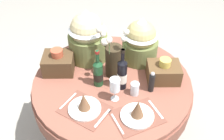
{
  "coord_description": "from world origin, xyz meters",
  "views": [
    {
      "loc": [
        -0.02,
        -1.58,
        2.18
      ],
      "look_at": [
        0.0,
        0.03,
        0.8
      ],
      "focal_mm": 41.99,
      "sensor_mm": 36.0,
      "label": 1
    }
  ],
  "objects_px": {
    "wine_bottle_centre": "(122,74)",
    "wine_glass_right": "(115,85)",
    "place_setting_right": "(137,112)",
    "gift_tub_back_right": "(141,39)",
    "pepper_mill": "(152,82)",
    "woven_basket_side_left": "(59,63)",
    "gift_tub_back_left": "(87,33)",
    "woven_basket_side_right": "(164,72)",
    "dining_table": "(112,91)",
    "tumbler_near_right": "(135,89)",
    "wine_bottle_right": "(98,73)",
    "place_setting_left": "(84,105)",
    "flower_vase": "(113,58)"
  },
  "relations": [
    {
      "from": "dining_table",
      "to": "woven_basket_side_left",
      "type": "height_order",
      "value": "woven_basket_side_left"
    },
    {
      "from": "wine_bottle_centre",
      "to": "pepper_mill",
      "type": "bearing_deg",
      "value": -10.23
    },
    {
      "from": "wine_glass_right",
      "to": "wine_bottle_right",
      "type": "bearing_deg",
      "value": 127.85
    },
    {
      "from": "gift_tub_back_left",
      "to": "woven_basket_side_right",
      "type": "bearing_deg",
      "value": -26.05
    },
    {
      "from": "pepper_mill",
      "to": "gift_tub_back_right",
      "type": "distance_m",
      "value": 0.43
    },
    {
      "from": "gift_tub_back_left",
      "to": "place_setting_left",
      "type": "bearing_deg",
      "value": -89.55
    },
    {
      "from": "tumbler_near_right",
      "to": "woven_basket_side_left",
      "type": "bearing_deg",
      "value": 155.14
    },
    {
      "from": "pepper_mill",
      "to": "gift_tub_back_left",
      "type": "xyz_separation_m",
      "value": [
        -0.51,
        0.44,
        0.16
      ]
    },
    {
      "from": "place_setting_left",
      "to": "wine_glass_right",
      "type": "distance_m",
      "value": 0.26
    },
    {
      "from": "wine_glass_right",
      "to": "place_setting_right",
      "type": "bearing_deg",
      "value": -48.75
    },
    {
      "from": "wine_bottle_right",
      "to": "wine_bottle_centre",
      "type": "bearing_deg",
      "value": -11.02
    },
    {
      "from": "wine_bottle_right",
      "to": "tumbler_near_right",
      "type": "height_order",
      "value": "wine_bottle_right"
    },
    {
      "from": "place_setting_left",
      "to": "wine_bottle_right",
      "type": "relative_size",
      "value": 1.28
    },
    {
      "from": "wine_glass_right",
      "to": "tumbler_near_right",
      "type": "distance_m",
      "value": 0.19
    },
    {
      "from": "flower_vase",
      "to": "woven_basket_side_right",
      "type": "height_order",
      "value": "flower_vase"
    },
    {
      "from": "wine_bottle_centre",
      "to": "wine_glass_right",
      "type": "height_order",
      "value": "wine_bottle_centre"
    },
    {
      "from": "gift_tub_back_right",
      "to": "woven_basket_side_right",
      "type": "relative_size",
      "value": 1.61
    },
    {
      "from": "gift_tub_back_right",
      "to": "flower_vase",
      "type": "bearing_deg",
      "value": -139.54
    },
    {
      "from": "woven_basket_side_left",
      "to": "gift_tub_back_right",
      "type": "bearing_deg",
      "value": 12.46
    },
    {
      "from": "place_setting_left",
      "to": "pepper_mill",
      "type": "bearing_deg",
      "value": 20.93
    },
    {
      "from": "place_setting_right",
      "to": "gift_tub_back_left",
      "type": "distance_m",
      "value": 0.82
    },
    {
      "from": "woven_basket_side_left",
      "to": "woven_basket_side_right",
      "type": "distance_m",
      "value": 0.87
    },
    {
      "from": "wine_bottle_centre",
      "to": "gift_tub_back_left",
      "type": "distance_m",
      "value": 0.5
    },
    {
      "from": "dining_table",
      "to": "gift_tub_back_left",
      "type": "bearing_deg",
      "value": 123.47
    },
    {
      "from": "place_setting_left",
      "to": "place_setting_right",
      "type": "xyz_separation_m",
      "value": [
        0.38,
        -0.07,
        0.0
      ]
    },
    {
      "from": "place_setting_right",
      "to": "place_setting_left",
      "type": "bearing_deg",
      "value": 169.29
    },
    {
      "from": "place_setting_left",
      "to": "flower_vase",
      "type": "relative_size",
      "value": 0.94
    },
    {
      "from": "place_setting_left",
      "to": "woven_basket_side_left",
      "type": "distance_m",
      "value": 0.51
    },
    {
      "from": "pepper_mill",
      "to": "gift_tub_back_right",
      "type": "xyz_separation_m",
      "value": [
        -0.06,
        0.4,
        0.13
      ]
    },
    {
      "from": "pepper_mill",
      "to": "woven_basket_side_left",
      "type": "relative_size",
      "value": 0.75
    },
    {
      "from": "place_setting_left",
      "to": "place_setting_right",
      "type": "relative_size",
      "value": 1.02
    },
    {
      "from": "woven_basket_side_left",
      "to": "wine_glass_right",
      "type": "bearing_deg",
      "value": -36.1
    },
    {
      "from": "dining_table",
      "to": "place_setting_right",
      "type": "xyz_separation_m",
      "value": [
        0.17,
        -0.39,
        0.18
      ]
    },
    {
      "from": "wine_glass_right",
      "to": "woven_basket_side_left",
      "type": "relative_size",
      "value": 0.8
    },
    {
      "from": "tumbler_near_right",
      "to": "wine_bottle_right",
      "type": "bearing_deg",
      "value": 158.29
    },
    {
      "from": "gift_tub_back_left",
      "to": "wine_bottle_right",
      "type": "bearing_deg",
      "value": -74.74
    },
    {
      "from": "place_setting_right",
      "to": "gift_tub_back_right",
      "type": "relative_size",
      "value": 1.0
    },
    {
      "from": "dining_table",
      "to": "wine_bottle_right",
      "type": "distance_m",
      "value": 0.28
    },
    {
      "from": "gift_tub_back_right",
      "to": "woven_basket_side_left",
      "type": "height_order",
      "value": "gift_tub_back_right"
    },
    {
      "from": "gift_tub_back_right",
      "to": "dining_table",
      "type": "bearing_deg",
      "value": -131.21
    },
    {
      "from": "wine_bottle_centre",
      "to": "wine_bottle_right",
      "type": "distance_m",
      "value": 0.19
    },
    {
      "from": "gift_tub_back_right",
      "to": "woven_basket_side_right",
      "type": "xyz_separation_m",
      "value": [
        0.17,
        -0.27,
        -0.14
      ]
    },
    {
      "from": "wine_bottle_right",
      "to": "wine_glass_right",
      "type": "bearing_deg",
      "value": -52.15
    },
    {
      "from": "place_setting_right",
      "to": "flower_vase",
      "type": "relative_size",
      "value": 0.92
    },
    {
      "from": "dining_table",
      "to": "wine_bottle_centre",
      "type": "xyz_separation_m",
      "value": [
        0.08,
        -0.08,
        0.27
      ]
    },
    {
      "from": "tumbler_near_right",
      "to": "pepper_mill",
      "type": "relative_size",
      "value": 0.56
    },
    {
      "from": "dining_table",
      "to": "woven_basket_side_left",
      "type": "distance_m",
      "value": 0.51
    },
    {
      "from": "dining_table",
      "to": "gift_tub_back_right",
      "type": "height_order",
      "value": "gift_tub_back_right"
    },
    {
      "from": "place_setting_right",
      "to": "gift_tub_back_right",
      "type": "xyz_separation_m",
      "value": [
        0.07,
        0.67,
        0.17
      ]
    },
    {
      "from": "wine_bottle_right",
      "to": "pepper_mill",
      "type": "distance_m",
      "value": 0.42
    }
  ]
}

